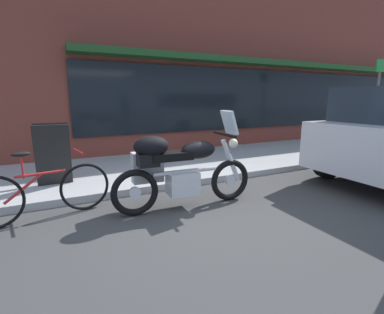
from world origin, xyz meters
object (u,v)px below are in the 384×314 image
(sandwich_board_sign, at_px, (53,154))
(touring_motorcycle, at_px, (177,168))
(parking_sign_pole, at_px, (377,97))
(parked_bicycle, at_px, (42,192))

(sandwich_board_sign, bearing_deg, touring_motorcycle, -46.73)
(touring_motorcycle, xyz_separation_m, parking_sign_pole, (6.68, 1.28, 1.01))
(touring_motorcycle, bearing_deg, sandwich_board_sign, 133.27)
(sandwich_board_sign, relative_size, parking_sign_pole, 0.41)
(parked_bicycle, distance_m, parking_sign_pole, 8.55)
(touring_motorcycle, height_order, parked_bicycle, touring_motorcycle)
(touring_motorcycle, relative_size, sandwich_board_sign, 2.07)
(parking_sign_pole, bearing_deg, parked_bicycle, -174.23)
(parked_bicycle, height_order, sandwich_board_sign, sandwich_board_sign)
(sandwich_board_sign, bearing_deg, parking_sign_pole, -2.64)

